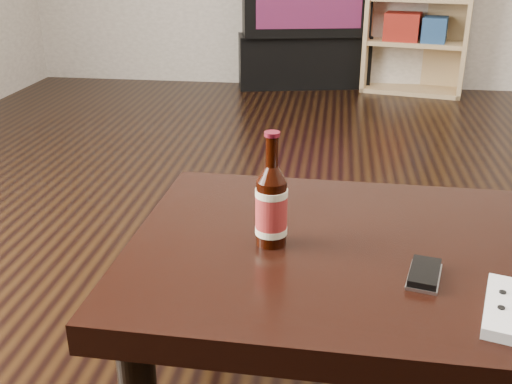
# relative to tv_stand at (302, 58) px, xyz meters

# --- Properties ---
(floor) EXTENTS (5.00, 6.00, 0.01)m
(floor) POSITION_rel_tv_stand_xyz_m (0.55, -3.04, -0.19)
(floor) COLOR black
(floor) RESTS_ON ground
(tv_stand) EXTENTS (0.99, 0.64, 0.37)m
(tv_stand) POSITION_rel_tv_stand_xyz_m (0.00, 0.00, 0.00)
(tv_stand) COLOR black
(tv_stand) RESTS_ON floor
(coffee_table) EXTENTS (1.18, 0.70, 0.43)m
(coffee_table) POSITION_rel_tv_stand_xyz_m (0.45, -3.33, 0.19)
(coffee_table) COLOR black
(coffee_table) RESTS_ON floor
(beer_bottle) EXTENTS (0.07, 0.07, 0.23)m
(beer_bottle) POSITION_rel_tv_stand_xyz_m (0.15, -3.34, 0.33)
(beer_bottle) COLOR black
(beer_bottle) RESTS_ON coffee_table
(phone) EXTENTS (0.08, 0.11, 0.02)m
(phone) POSITION_rel_tv_stand_xyz_m (0.43, -3.43, 0.26)
(phone) COLOR #A6A6A8
(phone) RESTS_ON coffee_table
(remote) EXTENTS (0.09, 0.18, 0.02)m
(remote) POSITION_rel_tv_stand_xyz_m (0.54, -3.52, 0.26)
(remote) COLOR silver
(remote) RESTS_ON coffee_table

